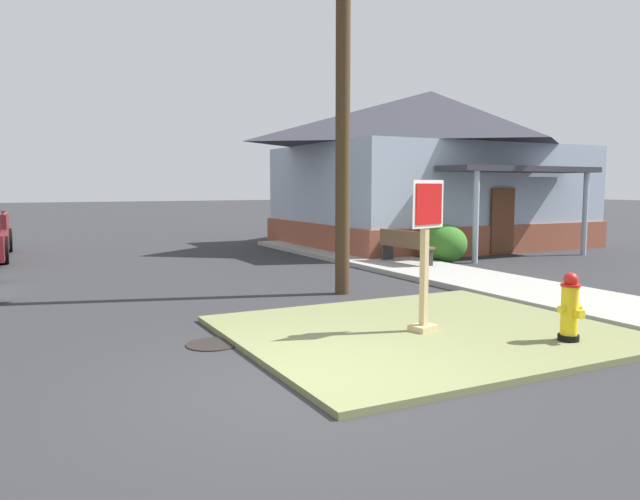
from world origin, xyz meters
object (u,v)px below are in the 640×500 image
at_px(stop_sign, 425,261).
at_px(street_bench, 405,245).
at_px(utility_pole, 343,50).
at_px(fire_hydrant, 570,309).
at_px(manhole_cover, 212,344).

distance_m(stop_sign, street_bench, 7.36).
relative_size(street_bench, utility_pole, 0.20).
distance_m(fire_hydrant, stop_sign, 1.98).
height_order(fire_hydrant, utility_pole, utility_pole).
relative_size(stop_sign, manhole_cover, 3.02).
xyz_separation_m(stop_sign, manhole_cover, (-2.80, 0.90, -1.07)).
xyz_separation_m(manhole_cover, street_bench, (6.77, 5.27, 0.59)).
xyz_separation_m(street_bench, utility_pole, (-3.33, -2.66, 4.07)).
distance_m(street_bench, utility_pole, 5.89).
height_order(stop_sign, street_bench, stop_sign).
bearing_deg(stop_sign, utility_pole, 79.71).
bearing_deg(manhole_cover, stop_sign, -17.78).
height_order(stop_sign, utility_pole, utility_pole).
bearing_deg(utility_pole, stop_sign, -100.29).
xyz_separation_m(fire_hydrant, utility_pole, (-0.73, 4.84, 4.16)).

